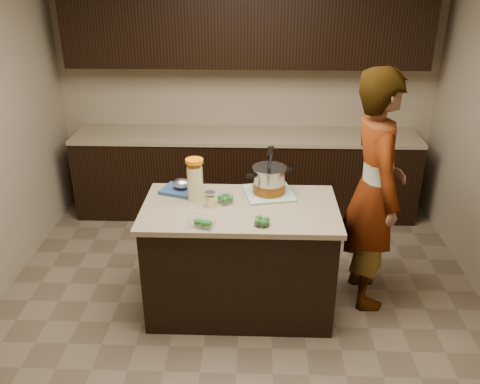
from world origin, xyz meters
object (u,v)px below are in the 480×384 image
object	(u,v)px
island	(240,258)
stock_pot	(269,182)
person	(374,191)
lemonade_pitcher	(195,181)

from	to	relation	value
island	stock_pot	distance (m)	0.64
island	person	world-z (taller)	person
stock_pot	lemonade_pitcher	size ratio (longest dim) A/B	1.16
island	lemonade_pitcher	xyz separation A→B (m)	(-0.34, 0.11, 0.60)
person	island	bearing A→B (deg)	95.93
stock_pot	person	world-z (taller)	person
person	stock_pot	bearing A→B (deg)	83.11
island	stock_pot	size ratio (longest dim) A/B	3.87
stock_pot	person	size ratio (longest dim) A/B	0.20
stock_pot	person	distance (m)	0.81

